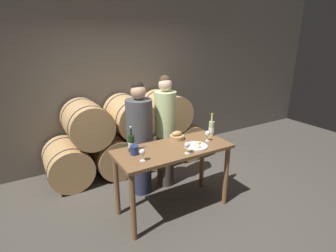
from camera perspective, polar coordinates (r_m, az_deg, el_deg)
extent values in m
plane|color=#4C473F|center=(3.74, 1.05, -17.44)|extent=(10.00, 10.00, 0.00)
cube|color=#60594F|center=(4.83, -11.26, 11.20)|extent=(10.00, 0.12, 3.20)
cylinder|color=tan|center=(4.44, -21.00, -7.55)|extent=(0.67, 0.82, 0.67)
cylinder|color=#2D2D33|center=(4.21, -20.34, -8.99)|extent=(0.68, 0.02, 0.68)
cylinder|color=#2D2D33|center=(4.68, -21.58, -6.26)|extent=(0.68, 0.02, 0.68)
cylinder|color=tan|center=(4.58, -12.21, -5.86)|extent=(0.67, 0.82, 0.67)
cylinder|color=#2D2D33|center=(4.35, -11.08, -7.14)|extent=(0.68, 0.02, 0.68)
cylinder|color=#2D2D33|center=(4.81, -13.22, -4.70)|extent=(0.68, 0.02, 0.68)
cylinder|color=tan|center=(4.82, -4.16, -4.17)|extent=(0.67, 0.82, 0.67)
cylinder|color=#2D2D33|center=(4.60, -2.69, -5.29)|extent=(0.68, 0.02, 0.68)
cylinder|color=#2D2D33|center=(5.04, -5.49, -3.16)|extent=(0.68, 0.02, 0.68)
cylinder|color=tan|center=(5.15, 2.97, -2.61)|extent=(0.67, 0.82, 0.67)
cylinder|color=#2D2D33|center=(4.94, 4.64, -3.57)|extent=(0.68, 0.02, 0.68)
cylinder|color=#2D2D33|center=(5.35, 1.42, -1.72)|extent=(0.68, 0.02, 0.68)
cylinder|color=tan|center=(4.28, -17.27, 0.58)|extent=(0.67, 0.82, 0.67)
cylinder|color=#2D2D33|center=(4.03, -16.36, -0.43)|extent=(0.68, 0.02, 0.68)
cylinder|color=#2D2D33|center=(4.53, -18.07, 1.47)|extent=(0.68, 0.02, 0.68)
cylinder|color=tan|center=(4.48, -8.42, 2.04)|extent=(0.67, 0.82, 0.67)
cylinder|color=#2D2D33|center=(4.25, -7.07, 1.16)|extent=(0.68, 0.02, 0.68)
cylinder|color=#2D2D33|center=(4.71, -9.64, 2.83)|extent=(0.68, 0.02, 0.68)
cylinder|color=tan|center=(4.78, -0.49, 3.31)|extent=(0.67, 0.82, 0.67)
cylinder|color=#2D2D33|center=(4.56, 1.16, 2.55)|extent=(0.68, 0.02, 0.68)
cylinder|color=#2D2D33|center=(5.00, -2.00, 4.01)|extent=(0.68, 0.02, 0.68)
cylinder|color=brown|center=(3.05, -7.61, -17.16)|extent=(0.06, 0.06, 0.86)
cylinder|color=brown|center=(3.69, 12.49, -10.60)|extent=(0.06, 0.06, 0.86)
cylinder|color=brown|center=(3.47, -11.13, -12.55)|extent=(0.06, 0.06, 0.86)
cylinder|color=brown|center=(4.04, 7.42, -7.56)|extent=(0.06, 0.06, 0.86)
cube|color=brown|center=(3.30, 1.14, -5.07)|extent=(1.48, 0.65, 0.04)
cylinder|color=#2D334C|center=(3.92, -5.89, -8.90)|extent=(0.30, 0.30, 0.79)
cylinder|color=#4C4C51|center=(3.65, -6.25, 0.96)|extent=(0.37, 0.37, 0.62)
sphere|color=tan|center=(3.54, -6.49, 7.38)|extent=(0.21, 0.21, 0.21)
sphere|color=black|center=(3.54, -6.61, 8.32)|extent=(0.17, 0.17, 0.17)
cylinder|color=#4C4238|center=(4.08, -0.55, -7.34)|extent=(0.26, 0.26, 0.83)
cylinder|color=beige|center=(3.81, -0.58, 2.69)|extent=(0.32, 0.32, 0.65)
sphere|color=beige|center=(3.72, -0.60, 8.97)|extent=(0.19, 0.19, 0.19)
sphere|color=#47331E|center=(3.72, -0.70, 9.81)|extent=(0.16, 0.16, 0.16)
cylinder|color=#193819|center=(3.18, -7.97, -3.76)|extent=(0.08, 0.08, 0.21)
cylinder|color=#193819|center=(3.13, -8.09, -1.24)|extent=(0.03, 0.03, 0.09)
cylinder|color=#B7B7BC|center=(3.11, -8.14, -0.25)|extent=(0.03, 0.03, 0.02)
cylinder|color=white|center=(3.19, -7.96, -4.03)|extent=(0.08, 0.08, 0.07)
cylinder|color=#ADBC7F|center=(3.70, 9.44, -0.55)|extent=(0.08, 0.08, 0.21)
cylinder|color=#ADBC7F|center=(3.65, 9.56, 1.67)|extent=(0.03, 0.03, 0.09)
cylinder|color=gold|center=(3.64, 9.61, 2.53)|extent=(0.03, 0.03, 0.02)
cylinder|color=white|center=(3.71, 9.42, -0.79)|extent=(0.08, 0.08, 0.07)
cylinder|color=navy|center=(3.12, -7.36, -5.25)|extent=(0.10, 0.10, 0.11)
cylinder|color=navy|center=(3.10, -7.39, -4.44)|extent=(0.10, 0.10, 0.01)
cylinder|color=tan|center=(3.55, 1.94, -2.47)|extent=(0.20, 0.20, 0.06)
ellipsoid|color=tan|center=(3.53, 1.95, -1.64)|extent=(0.15, 0.09, 0.07)
cylinder|color=white|center=(3.34, 6.09, -4.35)|extent=(0.30, 0.30, 0.01)
cube|color=#E0CC7F|center=(3.39, 6.68, -3.71)|extent=(0.07, 0.06, 0.02)
cube|color=beige|center=(3.33, 4.96, -4.02)|extent=(0.07, 0.07, 0.02)
cube|color=beige|center=(3.28, 6.67, -4.48)|extent=(0.05, 0.06, 0.02)
cylinder|color=white|center=(2.97, -5.57, -7.51)|extent=(0.06, 0.06, 0.00)
cylinder|color=white|center=(2.95, -5.59, -6.80)|extent=(0.01, 0.01, 0.08)
sphere|color=white|center=(2.93, -5.64, -5.61)|extent=(0.07, 0.07, 0.07)
cylinder|color=white|center=(3.14, 4.14, -5.92)|extent=(0.06, 0.06, 0.00)
cylinder|color=white|center=(3.13, 4.16, -5.25)|extent=(0.01, 0.01, 0.08)
sphere|color=white|center=(3.10, 4.19, -4.11)|extent=(0.07, 0.07, 0.07)
cylinder|color=white|center=(3.54, 8.56, -3.20)|extent=(0.06, 0.06, 0.00)
cylinder|color=white|center=(3.52, 8.59, -2.59)|extent=(0.01, 0.01, 0.08)
sphere|color=white|center=(3.50, 8.64, -1.56)|extent=(0.07, 0.07, 0.07)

